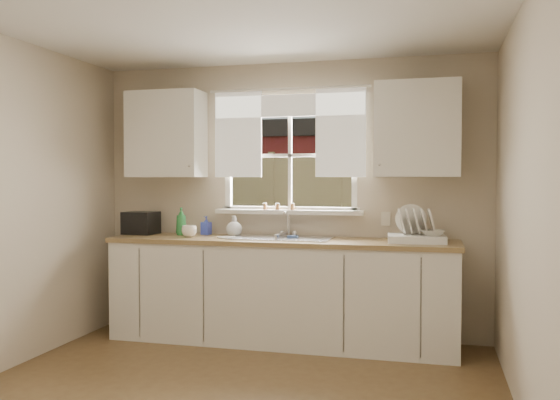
% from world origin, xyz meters
% --- Properties ---
extents(room_walls, '(3.62, 4.02, 2.50)m').
position_xyz_m(room_walls, '(0.00, -0.07, 1.24)').
color(room_walls, beige).
rests_on(room_walls, ground).
extents(window, '(1.38, 0.16, 1.06)m').
position_xyz_m(window, '(0.00, 2.00, 1.49)').
color(window, white).
rests_on(window, room_walls).
extents(curtains, '(1.50, 0.03, 0.81)m').
position_xyz_m(curtains, '(0.00, 1.95, 1.93)').
color(curtains, white).
rests_on(curtains, room_walls).
extents(base_cabinets, '(3.00, 0.62, 0.87)m').
position_xyz_m(base_cabinets, '(0.00, 1.68, 0.43)').
color(base_cabinets, white).
rests_on(base_cabinets, ground).
extents(countertop, '(3.04, 0.65, 0.04)m').
position_xyz_m(countertop, '(0.00, 1.68, 0.89)').
color(countertop, olive).
rests_on(countertop, base_cabinets).
extents(upper_cabinet_left, '(0.70, 0.33, 0.80)m').
position_xyz_m(upper_cabinet_left, '(-1.15, 1.82, 1.85)').
color(upper_cabinet_left, white).
rests_on(upper_cabinet_left, room_walls).
extents(upper_cabinet_right, '(0.70, 0.33, 0.80)m').
position_xyz_m(upper_cabinet_right, '(1.15, 1.82, 1.85)').
color(upper_cabinet_right, white).
rests_on(upper_cabinet_right, room_walls).
extents(wall_outlet, '(0.08, 0.01, 0.12)m').
position_xyz_m(wall_outlet, '(0.88, 1.99, 1.08)').
color(wall_outlet, beige).
rests_on(wall_outlet, room_walls).
extents(sill_jars, '(0.30, 0.04, 0.06)m').
position_xyz_m(sill_jars, '(-0.09, 1.94, 1.18)').
color(sill_jars, brown).
rests_on(sill_jars, window).
extents(backyard, '(20.00, 10.00, 6.13)m').
position_xyz_m(backyard, '(0.58, 8.42, 3.46)').
color(backyard, '#335421').
rests_on(backyard, ground).
extents(sink, '(0.88, 0.52, 0.40)m').
position_xyz_m(sink, '(0.00, 1.71, 0.84)').
color(sink, '#B7B7BC').
rests_on(sink, countertop).
extents(dish_rack, '(0.49, 0.38, 0.31)m').
position_xyz_m(dish_rack, '(1.15, 1.69, 0.99)').
color(dish_rack, white).
rests_on(dish_rack, countertop).
extents(bowl, '(0.24, 0.24, 0.05)m').
position_xyz_m(bowl, '(1.28, 1.64, 1.00)').
color(bowl, silver).
rests_on(bowl, dish_rack).
extents(soap_bottle_a, '(0.12, 0.12, 0.26)m').
position_xyz_m(soap_bottle_a, '(-0.98, 1.77, 1.04)').
color(soap_bottle_a, '#2C873E').
rests_on(soap_bottle_a, countertop).
extents(soap_bottle_b, '(0.09, 0.09, 0.17)m').
position_xyz_m(soap_bottle_b, '(-0.78, 1.89, 1.00)').
color(soap_bottle_b, blue).
rests_on(soap_bottle_b, countertop).
extents(soap_bottle_c, '(0.19, 0.19, 0.19)m').
position_xyz_m(soap_bottle_c, '(-0.48, 1.81, 1.00)').
color(soap_bottle_c, beige).
rests_on(soap_bottle_c, countertop).
extents(saucer, '(0.17, 0.17, 0.01)m').
position_xyz_m(saucer, '(-0.48, 1.62, 0.92)').
color(saucer, silver).
rests_on(saucer, countertop).
extents(cup, '(0.16, 0.16, 0.11)m').
position_xyz_m(cup, '(-0.83, 1.61, 0.96)').
color(cup, white).
rests_on(cup, countertop).
extents(black_appliance, '(0.30, 0.27, 0.21)m').
position_xyz_m(black_appliance, '(-1.40, 1.79, 1.02)').
color(black_appliance, black).
rests_on(black_appliance, countertop).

